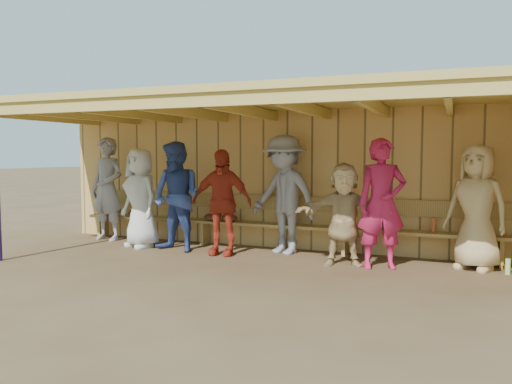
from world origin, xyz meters
TOP-DOWN VIEW (x-y plane):
  - ground at (0.00, 0.00)m, footprint 90.00×90.00m
  - player_a at (-3.24, 0.76)m, footprint 0.76×0.54m
  - player_b at (-2.22, 0.39)m, footprint 1.01×0.84m
  - player_c at (-1.43, 0.30)m, footprint 1.02×0.86m
  - player_d at (-0.61, 0.33)m, footprint 1.06×0.55m
  - player_e at (0.32, 0.81)m, footprint 1.45×1.14m
  - player_f at (1.42, 0.30)m, footprint 1.49×0.79m
  - player_g at (1.97, 0.30)m, footprint 0.80×0.66m
  - player_h at (3.24, 0.72)m, footprint 1.04×0.89m
  - dugout_structure at (0.39, 0.69)m, footprint 8.80×3.20m
  - bench at (0.00, 1.12)m, footprint 7.60×0.34m
  - dugout_equipment at (-0.69, 0.99)m, footprint 6.62×0.62m

SIDE VIEW (x-z plane):
  - ground at x=0.00m, z-range 0.00..0.00m
  - dugout_equipment at x=-0.69m, z-range 0.09..0.89m
  - bench at x=0.00m, z-range 0.06..0.99m
  - player_f at x=1.42m, z-range 0.00..1.53m
  - player_d at x=-0.61m, z-range 0.00..1.73m
  - player_b at x=-2.22m, z-range 0.00..1.76m
  - player_h at x=3.24m, z-range 0.00..1.80m
  - player_c at x=-1.43m, z-range 0.00..1.87m
  - player_g at x=1.97m, z-range 0.00..1.89m
  - player_e at x=0.32m, z-range 0.00..1.96m
  - player_a at x=-3.24m, z-range 0.00..1.98m
  - dugout_structure at x=0.39m, z-range 0.44..2.94m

